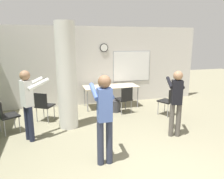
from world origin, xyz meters
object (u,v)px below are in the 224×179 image
object	(u,v)px
chair_mid_room	(169,100)
chair_near_pillar	(44,104)
person_watching_back	(28,100)
person_playing_front	(104,113)
bottle_on_table	(100,83)
person_playing_side	(176,98)
folding_table	(111,87)
chair_by_left_wall	(6,114)
chair_table_right	(125,98)

from	to	relation	value
chair_mid_room	chair_near_pillar	bearing A→B (deg)	171.68
chair_mid_room	person_watching_back	world-z (taller)	person_watching_back
person_playing_front	bottle_on_table	bearing A→B (deg)	78.54
chair_mid_room	person_playing_side	size ratio (longest dim) A/B	0.53
bottle_on_table	chair_mid_room	distance (m)	2.39
person_playing_front	person_watching_back	xyz separation A→B (m)	(-1.44, 1.45, -0.03)
person_playing_side	chair_near_pillar	bearing A→B (deg)	148.53
folding_table	chair_mid_room	distance (m)	2.04
person_watching_back	person_playing_side	bearing A→B (deg)	-12.05
bottle_on_table	chair_near_pillar	size ratio (longest dim) A/B	0.31
chair_by_left_wall	person_playing_front	size ratio (longest dim) A/B	0.50
chair_near_pillar	folding_table	bearing A→B (deg)	20.62
chair_near_pillar	chair_mid_room	xyz separation A→B (m)	(3.74, -0.55, 0.00)
person_playing_side	person_playing_front	distance (m)	2.09
folding_table	person_playing_side	bearing A→B (deg)	-72.63
chair_by_left_wall	person_playing_side	bearing A→B (deg)	-17.76
chair_table_right	person_playing_side	world-z (taller)	person_playing_side
folding_table	chair_table_right	bearing A→B (deg)	-73.60
folding_table	person_playing_side	xyz separation A→B (m)	(0.86, -2.76, 0.25)
bottle_on_table	person_playing_front	distance (m)	3.62
bottle_on_table	chair_mid_room	size ratio (longest dim) A/B	0.31
folding_table	person_watching_back	distance (m)	3.26
chair_mid_room	person_playing_front	distance (m)	3.36
chair_table_right	chair_by_left_wall	size ratio (longest dim) A/B	1.00
chair_mid_room	person_playing_side	world-z (taller)	person_playing_side
person_playing_side	chair_table_right	bearing A→B (deg)	107.78
bottle_on_table	person_playing_side	xyz separation A→B (m)	(1.24, -2.82, 0.11)
folding_table	bottle_on_table	size ratio (longest dim) A/B	7.03
chair_mid_room	person_playing_front	size ratio (longest dim) A/B	0.50
chair_near_pillar	person_watching_back	size ratio (longest dim) A/B	0.52
chair_table_right	person_watching_back	distance (m)	3.07
chair_table_right	chair_near_pillar	size ratio (longest dim) A/B	1.00
person_playing_front	person_watching_back	world-z (taller)	person_playing_front
person_playing_front	person_playing_side	bearing A→B (deg)	20.28
person_watching_back	chair_mid_room	bearing A→B (deg)	8.96
chair_near_pillar	person_playing_side	bearing A→B (deg)	-31.47
folding_table	person_playing_front	size ratio (longest dim) A/B	1.10
chair_table_right	chair_mid_room	size ratio (longest dim) A/B	1.00
person_playing_side	folding_table	bearing A→B (deg)	107.37
chair_by_left_wall	bottle_on_table	bearing A→B (deg)	28.97
chair_by_left_wall	chair_near_pillar	distance (m)	1.09
person_playing_side	chair_mid_room	bearing A→B (deg)	65.52
folding_table	bottle_on_table	xyz separation A→B (m)	(-0.38, 0.07, 0.15)
folding_table	person_playing_side	size ratio (longest dim) A/B	1.16
chair_by_left_wall	chair_mid_room	world-z (taller)	same
folding_table	chair_table_right	size ratio (longest dim) A/B	2.18
chair_near_pillar	chair_mid_room	size ratio (longest dim) A/B	1.00
chair_by_left_wall	person_playing_front	xyz separation A→B (m)	(2.05, -2.01, 0.51)
chair_by_left_wall	person_playing_side	size ratio (longest dim) A/B	0.53
chair_by_left_wall	person_playing_front	world-z (taller)	person_playing_front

